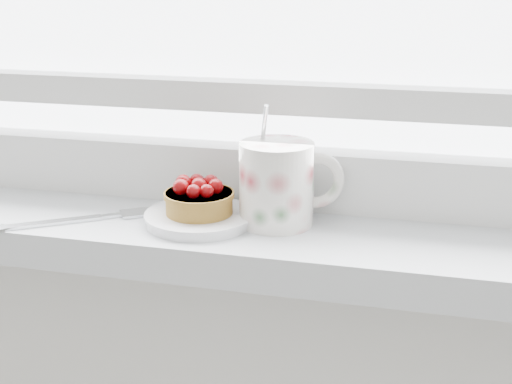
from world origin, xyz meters
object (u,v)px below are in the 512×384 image
(saucer, at_px, (200,218))
(floral_mug, at_px, (279,182))
(raspberry_tart, at_px, (199,198))
(fork, at_px, (85,219))

(saucer, distance_m, floral_mug, 0.10)
(raspberry_tart, distance_m, fork, 0.13)
(raspberry_tart, bearing_deg, fork, -169.14)
(saucer, distance_m, raspberry_tart, 0.02)
(floral_mug, bearing_deg, raspberry_tart, -166.85)
(saucer, bearing_deg, raspberry_tart, 150.15)
(fork, bearing_deg, floral_mug, 11.79)
(saucer, relative_size, raspberry_tart, 1.58)
(floral_mug, bearing_deg, fork, -168.21)
(fork, bearing_deg, raspberry_tart, 10.86)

